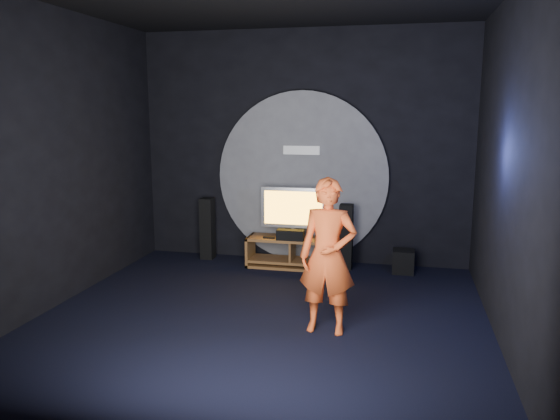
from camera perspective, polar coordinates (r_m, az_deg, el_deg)
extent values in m
plane|color=black|center=(6.30, -1.91, -11.17)|extent=(5.00, 5.00, 0.00)
cube|color=black|center=(8.31, 2.40, 6.52)|extent=(5.00, 0.04, 3.50)
cube|color=black|center=(3.54, -12.36, 0.93)|extent=(5.00, 0.04, 3.50)
cube|color=black|center=(6.95, -22.46, 4.97)|extent=(0.04, 5.00, 3.50)
cube|color=black|center=(5.78, 22.80, 3.98)|extent=(0.04, 5.00, 3.50)
cylinder|color=#515156|center=(8.30, 2.31, 3.40)|extent=(2.60, 0.08, 2.60)
cube|color=white|center=(8.21, 2.26, 6.26)|extent=(0.55, 0.03, 0.13)
cube|color=brown|center=(8.09, 1.30, -3.05)|extent=(1.34, 0.45, 0.04)
cube|color=brown|center=(8.17, 1.29, -5.30)|extent=(1.30, 0.42, 0.04)
cube|color=brown|center=(8.29, -3.13, -4.19)|extent=(0.04, 0.45, 0.45)
cube|color=brown|center=(8.04, 5.86, -4.70)|extent=(0.04, 0.45, 0.45)
cube|color=brown|center=(8.13, 1.30, -4.18)|extent=(0.03, 0.40, 0.29)
cube|color=brown|center=(8.19, 1.29, -5.84)|extent=(1.34, 0.45, 0.04)
cube|color=white|center=(8.10, 3.94, -5.15)|extent=(0.22, 0.16, 0.05)
cube|color=#B8B9C0|center=(8.15, 1.40, -2.67)|extent=(0.36, 0.22, 0.04)
cylinder|color=#B8B9C0|center=(8.13, 1.40, -2.19)|extent=(0.07, 0.07, 0.10)
cube|color=#B8B9C0|center=(8.06, 1.41, 0.24)|extent=(0.97, 0.06, 0.60)
cube|color=#FAA223|center=(8.03, 1.37, 0.20)|extent=(0.86, 0.01, 0.49)
cube|color=black|center=(7.93, 1.09, -2.62)|extent=(0.40, 0.15, 0.15)
cube|color=black|center=(8.04, -1.16, -2.91)|extent=(0.18, 0.05, 0.02)
cube|color=black|center=(8.63, -7.59, -1.93)|extent=(0.19, 0.21, 0.96)
cube|color=black|center=(8.07, 6.90, -2.79)|extent=(0.19, 0.21, 0.96)
cube|color=black|center=(8.08, 12.75, -5.25)|extent=(0.30, 0.30, 0.34)
imported|color=#C5461A|center=(5.70, 5.02, -4.84)|extent=(0.61, 0.42, 1.64)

